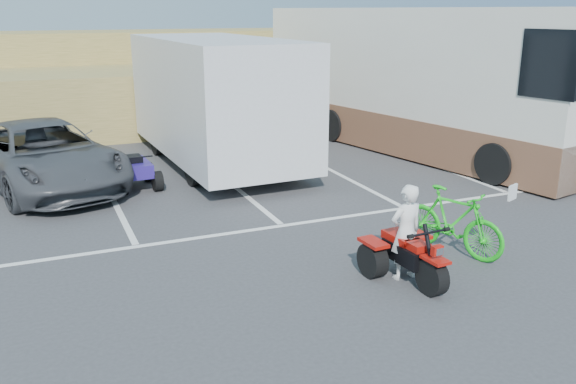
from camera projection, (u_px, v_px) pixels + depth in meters
name	position (u px, v px, depth m)	size (l,w,h in m)	color
ground	(343.00, 275.00, 9.28)	(100.00, 100.00, 0.00)	#3A3A3D
parking_stripes	(290.00, 196.00, 13.19)	(28.00, 5.16, 0.01)	white
grass_embankment	(147.00, 79.00, 22.53)	(40.00, 8.50, 3.10)	olive
red_trike_atv	(409.00, 281.00, 9.07)	(1.06, 1.42, 0.92)	#A81109
rider	(406.00, 232.00, 8.99)	(0.53, 0.35, 1.46)	white
green_dirt_bike	(453.00, 221.00, 9.98)	(0.52, 1.84, 1.11)	#14BF19
grey_pickup	(44.00, 155.00, 13.69)	(2.46, 5.34, 1.48)	#424449
cargo_trailer	(216.00, 97.00, 15.51)	(3.02, 6.99, 3.22)	silver
rv_motorhome	(417.00, 90.00, 17.36)	(4.91, 11.14, 3.89)	silver
quad_atv_blue	(136.00, 188.00, 13.82)	(0.97, 1.29, 0.84)	navy
quad_atv_green	(207.00, 163.00, 16.08)	(1.02, 1.36, 0.89)	#155F1D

